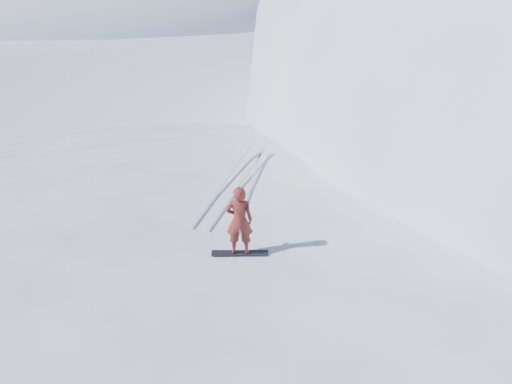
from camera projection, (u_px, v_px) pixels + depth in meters
near_ridge at (300, 321)px, 14.49m from camera, size 36.00×28.00×4.80m
wind_bumps at (230, 327)px, 14.26m from camera, size 16.00×14.40×1.00m
snowboard at (240, 253)px, 12.88m from camera, size 1.28×0.70×0.02m
snowboarder at (239, 221)px, 12.53m from camera, size 0.70×0.58×1.63m
board_tracks at (239, 182)px, 16.47m from camera, size 2.04×5.96×0.04m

